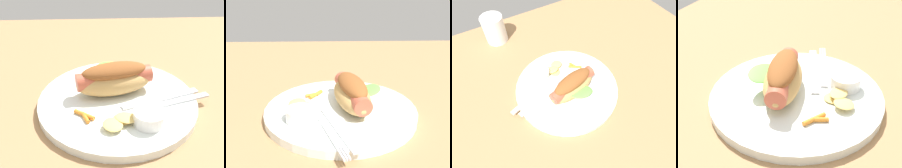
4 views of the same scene
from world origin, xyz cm
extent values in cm
cube|color=#9E754C|center=(0.00, 0.00, -0.90)|extent=(120.00, 90.00, 1.80)
cylinder|color=white|center=(3.54, 2.99, 0.80)|extent=(29.20, 29.20, 1.60)
ellipsoid|color=tan|center=(4.04, 0.81, 3.98)|extent=(15.40, 9.21, 4.76)
cylinder|color=#C1563D|center=(4.04, 0.81, 4.81)|extent=(14.56, 6.42, 3.35)
ellipsoid|color=brown|center=(4.04, 0.81, 6.32)|extent=(12.95, 7.23, 2.84)
ellipsoid|color=#6BB74C|center=(4.68, -2.58, 4.93)|extent=(6.57, 5.24, 1.44)
cylinder|color=white|center=(-1.18, 10.28, 2.79)|extent=(5.31, 5.31, 2.38)
cube|color=silver|center=(-4.98, 5.30, 1.80)|extent=(11.22, 4.59, 0.40)
cube|color=silver|center=(-12.07, 3.52, 1.80)|extent=(3.14, 1.26, 0.40)
cube|color=silver|center=(-11.93, 3.09, 1.80)|extent=(3.14, 1.26, 0.40)
cube|color=silver|center=(-11.79, 2.66, 1.80)|extent=(3.14, 1.26, 0.40)
cube|color=silver|center=(-4.43, 3.59, 1.78)|extent=(15.17, 6.45, 0.36)
ellipsoid|color=#E5C065|center=(3.12, 9.34, 1.85)|extent=(3.27, 3.32, 0.50)
ellipsoid|color=#E5C065|center=(4.79, 11.41, 2.44)|extent=(3.56, 3.56, 1.01)
ellipsoid|color=#E5C065|center=(2.49, 9.98, 2.64)|extent=(4.30, 3.57, 0.78)
cylinder|color=orange|center=(9.49, 8.00, 1.97)|extent=(3.74, 2.91, 0.75)
cylinder|color=orange|center=(9.28, 8.79, 1.95)|extent=(1.66, 2.77, 0.71)
camera|label=1|loc=(6.64, 48.15, 33.05)|focal=47.67mm
camera|label=2|loc=(-52.31, 5.06, 29.69)|focal=51.88mm
camera|label=3|loc=(-14.37, -25.86, 48.44)|focal=32.14mm
camera|label=4|loc=(43.10, 17.23, 31.19)|focal=48.52mm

